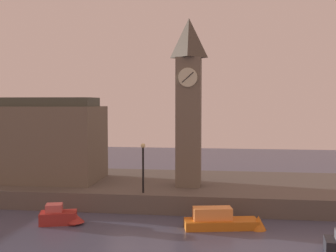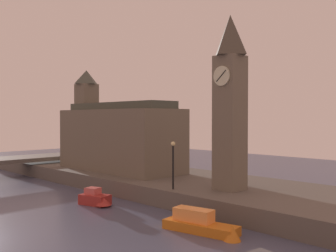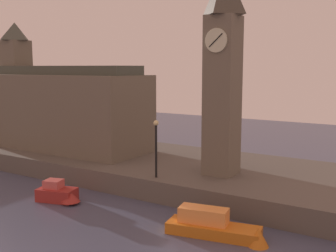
{
  "view_description": "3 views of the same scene",
  "coord_description": "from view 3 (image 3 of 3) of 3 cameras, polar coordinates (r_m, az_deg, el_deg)",
  "views": [
    {
      "loc": [
        8.35,
        -16.47,
        8.62
      ],
      "look_at": [
        3.99,
        17.27,
        6.63
      ],
      "focal_mm": 43.88,
      "sensor_mm": 36.0,
      "label": 1
    },
    {
      "loc": [
        24.9,
        -7.56,
        7.34
      ],
      "look_at": [
        0.26,
        16.34,
        6.61
      ],
      "focal_mm": 41.95,
      "sensor_mm": 36.0,
      "label": 2
    },
    {
      "loc": [
        17.7,
        -7.78,
        8.92
      ],
      "look_at": [
        2.81,
        15.64,
        4.97
      ],
      "focal_mm": 44.38,
      "sensor_mm": 36.0,
      "label": 3
    }
  ],
  "objects": [
    {
      "name": "far_embankment",
      "position": [
        33.94,
        -0.06,
        -5.82
      ],
      "size": [
        70.0,
        12.0,
        1.5
      ],
      "primitive_type": "cube",
      "color": "#5B544C",
      "rests_on": "ground"
    },
    {
      "name": "clock_tower",
      "position": [
        28.54,
        7.53,
        7.85
      ],
      "size": [
        2.27,
        2.31,
        14.13
      ],
      "color": "#6B6051",
      "rests_on": "far_embankment"
    },
    {
      "name": "parliament_hall",
      "position": [
        39.43,
        -14.29,
        2.58
      ],
      "size": [
        15.78,
        6.11,
        11.73
      ],
      "color": "#6B6051",
      "rests_on": "far_embankment"
    },
    {
      "name": "streetlamp",
      "position": [
        27.87,
        -1.65,
        -2.2
      ],
      "size": [
        0.36,
        0.36,
        3.9
      ],
      "color": "black",
      "rests_on": "far_embankment"
    },
    {
      "name": "boat_patrol_orange",
      "position": [
        22.67,
        7.41,
        -13.8
      ],
      "size": [
        5.9,
        2.44,
        1.71
      ],
      "color": "orange",
      "rests_on": "ground"
    },
    {
      "name": "boat_dinghy_red",
      "position": [
        29.02,
        -14.69,
        -8.98
      ],
      "size": [
        3.44,
        2.04,
        1.4
      ],
      "color": "maroon",
      "rests_on": "ground"
    }
  ]
}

